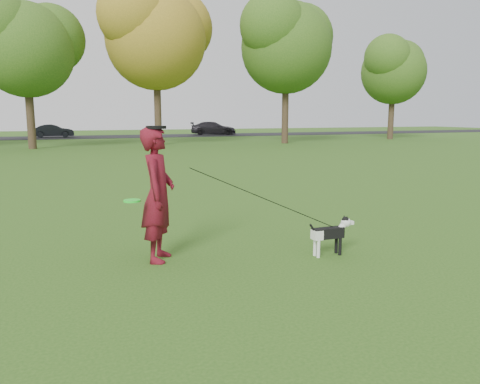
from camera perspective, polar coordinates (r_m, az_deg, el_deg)
name	(u,v)px	position (r m, az deg, el deg)	size (l,w,h in m)	color
ground	(243,262)	(6.77, 0.32, -8.53)	(120.00, 120.00, 0.00)	#285116
road	(88,137)	(46.11, -18.06, 6.39)	(120.00, 7.00, 0.02)	black
man	(158,195)	(6.75, -9.96, -0.31)	(0.70, 0.46, 1.92)	#580C12
dog	(331,232)	(7.13, 11.08, -4.78)	(0.77, 0.15, 0.59)	black
car_mid	(53,131)	(46.03, -21.82, 6.92)	(1.25, 3.57, 1.18)	black
car_right	(213,128)	(48.28, -3.27, 7.76)	(1.88, 4.62, 1.34)	black
man_held_items	(265,199)	(6.85, 3.06, -0.84)	(3.06, 0.83, 1.54)	#20FF2D
tree_row	(70,28)	(32.52, -20.04, 18.30)	(51.74, 8.86, 12.01)	#38281C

